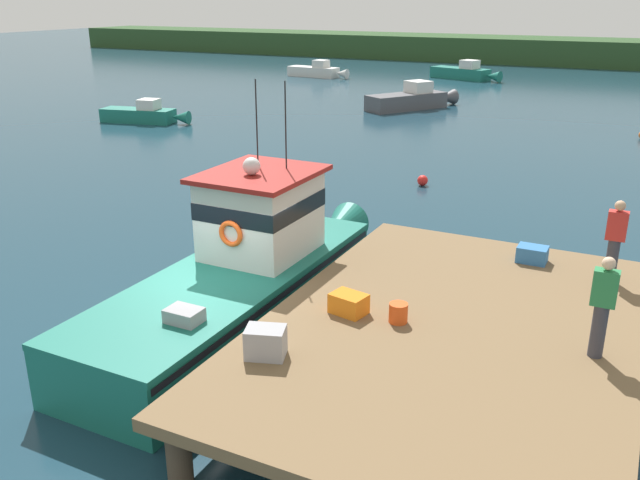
{
  "coord_description": "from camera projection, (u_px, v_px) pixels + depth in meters",
  "views": [
    {
      "loc": [
        7.36,
        -10.12,
        6.43
      ],
      "look_at": [
        1.2,
        2.24,
        1.4
      ],
      "focal_mm": 37.91,
      "sensor_mm": 36.0,
      "label": 1
    }
  ],
  "objects": [
    {
      "name": "far_shoreline",
      "position": [
        583.0,
        52.0,
        65.52
      ],
      "size": [
        120.0,
        8.0,
        2.4
      ],
      "primitive_type": "cube",
      "color": "#284723",
      "rests_on": "ground"
    },
    {
      "name": "mooring_buoy_inshore",
      "position": [
        423.0,
        180.0,
        24.1
      ],
      "size": [
        0.38,
        0.38,
        0.38
      ],
      "primitive_type": "sphere",
      "color": "red",
      "rests_on": "ground"
    },
    {
      "name": "dock",
      "position": [
        451.0,
        331.0,
        11.41
      ],
      "size": [
        6.0,
        9.0,
        1.2
      ],
      "color": "#4C3D2D",
      "rests_on": "ground"
    },
    {
      "name": "main_fishing_boat",
      "position": [
        247.0,
        272.0,
        14.04
      ],
      "size": [
        2.6,
        9.81,
        4.8
      ],
      "color": "#196B5B",
      "rests_on": "ground"
    },
    {
      "name": "deckhand_by_the_boat",
      "position": [
        602.0,
        305.0,
        10.09
      ],
      "size": [
        0.36,
        0.22,
        1.63
      ],
      "color": "#383842",
      "rests_on": "dock"
    },
    {
      "name": "crate_single_by_cleat",
      "position": [
        532.0,
        254.0,
        13.98
      ],
      "size": [
        0.6,
        0.44,
        0.34
      ],
      "primitive_type": "cube",
      "rotation": [
        0.0,
        0.0,
        0.0
      ],
      "color": "#3370B2",
      "rests_on": "dock"
    },
    {
      "name": "crate_stack_near_edge",
      "position": [
        266.0,
        342.0,
        10.3
      ],
      "size": [
        0.71,
        0.61,
        0.47
      ],
      "primitive_type": "cube",
      "rotation": [
        0.0,
        0.0,
        0.33
      ],
      "color": "#9E9EA3",
      "rests_on": "dock"
    },
    {
      "name": "bait_bucket",
      "position": [
        398.0,
        313.0,
        11.4
      ],
      "size": [
        0.32,
        0.32,
        0.34
      ],
      "primitive_type": "cylinder",
      "color": "#E04C19",
      "rests_on": "dock"
    },
    {
      "name": "crate_single_far",
      "position": [
        349.0,
        304.0,
        11.72
      ],
      "size": [
        0.67,
        0.55,
        0.36
      ],
      "primitive_type": "cube",
      "rotation": [
        0.0,
        0.0,
        -0.2
      ],
      "color": "orange",
      "rests_on": "dock"
    },
    {
      "name": "moored_boat_off_the_point",
      "position": [
        317.0,
        71.0,
        55.93
      ],
      "size": [
        5.49,
        1.78,
        1.38
      ],
      "color": "silver",
      "rests_on": "ground"
    },
    {
      "name": "ground_plane",
      "position": [
        219.0,
        329.0,
        13.79
      ],
      "size": [
        200.0,
        200.0,
        0.0
      ],
      "primitive_type": "plane",
      "color": "#193847"
    },
    {
      "name": "moored_boat_far_right",
      "position": [
        412.0,
        99.0,
        40.29
      ],
      "size": [
        4.37,
        6.03,
        1.6
      ],
      "color": "#4C4C51",
      "rests_on": "ground"
    },
    {
      "name": "deckhand_further_back",
      "position": [
        615.0,
        240.0,
        12.79
      ],
      "size": [
        0.36,
        0.22,
        1.63
      ],
      "color": "#383842",
      "rests_on": "dock"
    },
    {
      "name": "moored_boat_near_channel",
      "position": [
        465.0,
        73.0,
        54.22
      ],
      "size": [
        6.13,
        3.02,
        1.54
      ],
      "color": "#196B5B",
      "rests_on": "ground"
    },
    {
      "name": "moored_boat_far_left",
      "position": [
        144.0,
        114.0,
        35.94
      ],
      "size": [
        4.99,
        2.04,
        1.25
      ],
      "color": "#196B5B",
      "rests_on": "ground"
    }
  ]
}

